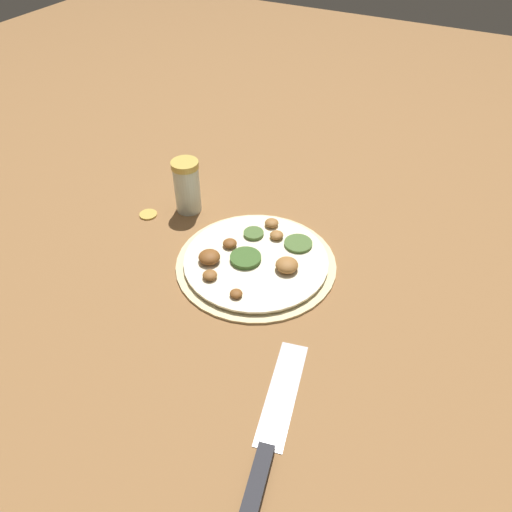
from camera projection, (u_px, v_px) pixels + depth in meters
The scene contains 5 objects.
ground_plane at pixel (256, 264), 0.86m from camera, with size 3.00×3.00×0.00m, color olive.
pizza at pixel (256, 261), 0.86m from camera, with size 0.28×0.28×0.03m.
knife at pixel (263, 463), 0.59m from camera, with size 0.29×0.09×0.02m.
spice_jar at pixel (187, 186), 0.95m from camera, with size 0.05×0.05×0.11m.
loose_cap at pixel (148, 214), 0.97m from camera, with size 0.03×0.03×0.01m.
Camera 1 is at (-0.57, -0.30, 0.58)m, focal length 35.00 mm.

